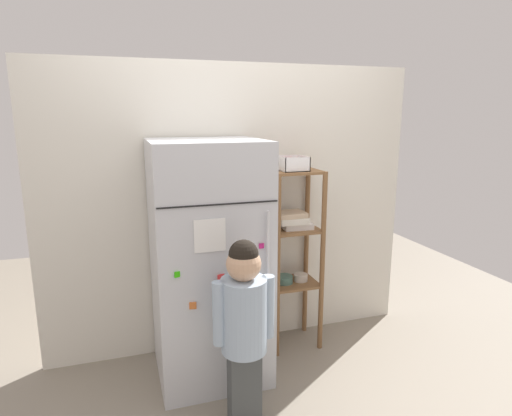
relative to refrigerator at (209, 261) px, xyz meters
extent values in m
plane|color=gray|center=(0.27, -0.02, -0.78)|extent=(6.00, 6.00, 0.00)
cube|color=silver|center=(0.27, 0.36, 0.25)|extent=(2.73, 0.03, 2.06)
cube|color=silver|center=(0.00, 0.00, 0.00)|extent=(0.70, 0.66, 1.56)
cube|color=black|center=(0.00, -0.33, 0.44)|extent=(0.68, 0.01, 0.01)
cylinder|color=silver|center=(0.28, -0.35, 0.18)|extent=(0.02, 0.02, 0.43)
cube|color=white|center=(-0.06, -0.33, 0.27)|extent=(0.18, 0.00, 0.19)
cube|color=#34C90F|center=(-0.25, -0.33, 0.06)|extent=(0.03, 0.02, 0.03)
cube|color=#C71D6E|center=(0.24, -0.33, 0.18)|extent=(0.03, 0.01, 0.03)
cube|color=#59ED34|center=(0.12, -0.33, -0.35)|extent=(0.03, 0.02, 0.03)
cube|color=orange|center=(-0.17, -0.33, -0.13)|extent=(0.04, 0.02, 0.04)
cube|color=yellow|center=(0.04, -0.33, -0.14)|extent=(0.04, 0.02, 0.03)
cube|color=#C27A0E|center=(0.18, -0.33, -0.31)|extent=(0.03, 0.02, 0.03)
cube|color=red|center=(0.00, -0.33, 0.01)|extent=(0.04, 0.02, 0.04)
cube|color=#444848|center=(0.08, -0.54, -0.56)|extent=(0.17, 0.11, 0.44)
cylinder|color=#9EB2C6|center=(0.08, -0.54, -0.13)|extent=(0.25, 0.25, 0.42)
sphere|color=#9EB2C6|center=(0.08, -0.47, 0.07)|extent=(0.11, 0.11, 0.11)
sphere|color=tan|center=(0.08, -0.54, 0.16)|extent=(0.19, 0.19, 0.19)
sphere|color=black|center=(0.08, -0.54, 0.21)|extent=(0.16, 0.16, 0.16)
cylinder|color=#9EB2C6|center=(-0.06, -0.54, -0.10)|extent=(0.07, 0.07, 0.35)
cylinder|color=#9EB2C6|center=(0.21, -0.54, -0.10)|extent=(0.07, 0.07, 0.35)
cylinder|color=brown|center=(0.49, 0.03, -0.12)|extent=(0.04, 0.04, 1.32)
cylinder|color=brown|center=(0.83, 0.03, -0.12)|extent=(0.04, 0.04, 1.32)
cylinder|color=brown|center=(0.49, 0.31, -0.12)|extent=(0.04, 0.04, 1.32)
cylinder|color=brown|center=(0.83, 0.31, -0.12)|extent=(0.04, 0.04, 1.32)
cube|color=brown|center=(0.66, 0.17, 0.54)|extent=(0.36, 0.30, 0.02)
cube|color=brown|center=(0.66, 0.17, 0.11)|extent=(0.36, 0.30, 0.02)
cube|color=brown|center=(0.66, 0.17, -0.30)|extent=(0.36, 0.30, 0.02)
cube|color=white|center=(0.68, 0.17, 0.15)|extent=(0.22, 0.19, 0.04)
cube|color=silver|center=(0.64, 0.16, 0.19)|extent=(0.22, 0.19, 0.04)
cube|color=#C6AD8E|center=(0.63, 0.17, 0.23)|extent=(0.21, 0.18, 0.03)
cylinder|color=#4C7266|center=(0.59, 0.17, -0.26)|extent=(0.13, 0.13, 0.05)
cylinder|color=beige|center=(0.72, 0.17, -0.26)|extent=(0.10, 0.10, 0.05)
cube|color=white|center=(0.64, 0.17, 0.55)|extent=(0.18, 0.20, 0.01)
cube|color=white|center=(0.64, 0.07, 0.59)|extent=(0.18, 0.01, 0.10)
cube|color=white|center=(0.64, 0.26, 0.59)|extent=(0.18, 0.01, 0.10)
cube|color=white|center=(0.55, 0.17, 0.59)|extent=(0.01, 0.20, 0.10)
cube|color=white|center=(0.73, 0.17, 0.59)|extent=(0.01, 0.20, 0.10)
sphere|color=#C84C25|center=(0.61, 0.15, 0.59)|extent=(0.08, 0.08, 0.08)
sphere|color=maroon|center=(0.64, 0.20, 0.59)|extent=(0.08, 0.08, 0.08)
sphere|color=#BC3A1B|center=(0.67, 0.14, 0.59)|extent=(0.07, 0.07, 0.07)
camera|label=1|loc=(-0.52, -2.60, 0.93)|focal=30.21mm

